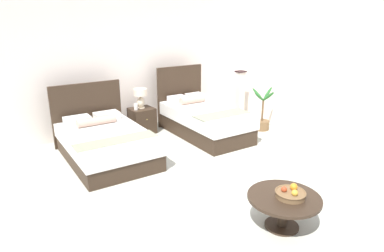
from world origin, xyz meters
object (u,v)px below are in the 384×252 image
(table_lamp, at_px, (141,96))
(potted_palm, at_px, (262,119))
(bed_near_corner, at_px, (203,119))
(coffee_table, at_px, (284,203))
(vase, at_px, (136,107))
(bed_near_window, at_px, (105,142))
(fruit_bowl, at_px, (291,193))
(floor_lamp_corner, at_px, (240,96))
(nightstand, at_px, (142,121))

(table_lamp, relative_size, potted_palm, 0.44)
(bed_near_corner, height_order, coffee_table, bed_near_corner)
(bed_near_corner, distance_m, vase, 1.44)
(bed_near_window, bearing_deg, fruit_bowl, -72.97)
(fruit_bowl, bearing_deg, bed_near_window, 107.03)
(fruit_bowl, distance_m, potted_palm, 3.69)
(potted_palm, bearing_deg, bed_near_window, 171.97)
(bed_near_corner, xyz_separation_m, coffee_table, (-1.22, -3.20, -0.02))
(bed_near_window, distance_m, bed_near_corner, 2.17)
(vase, relative_size, coffee_table, 0.16)
(vase, xyz_separation_m, fruit_bowl, (-0.02, -4.05, -0.16))
(bed_near_window, relative_size, coffee_table, 2.42)
(bed_near_corner, relative_size, fruit_bowl, 5.95)
(coffee_table, xyz_separation_m, floor_lamp_corner, (2.59, 3.59, 0.27))
(nightstand, bearing_deg, bed_near_window, -144.09)
(bed_near_corner, xyz_separation_m, fruit_bowl, (-1.17, -3.25, 0.12))
(vase, bearing_deg, floor_lamp_corner, -9.34)
(bed_near_window, height_order, table_lamp, bed_near_window)
(bed_near_window, relative_size, nightstand, 3.81)
(nightstand, distance_m, fruit_bowl, 4.10)
(bed_near_corner, bearing_deg, bed_near_window, 179.88)
(coffee_table, relative_size, floor_lamp_corner, 0.73)
(coffee_table, distance_m, fruit_bowl, 0.15)
(bed_near_window, bearing_deg, nightstand, 35.91)
(bed_near_corner, bearing_deg, vase, 145.16)
(nightstand, distance_m, potted_palm, 2.63)
(bed_near_corner, distance_m, potted_palm, 1.35)
(coffee_table, height_order, floor_lamp_corner, floor_lamp_corner)
(bed_near_corner, xyz_separation_m, nightstand, (-1.01, 0.84, -0.06))
(nightstand, bearing_deg, table_lamp, 90.00)
(table_lamp, height_order, potted_palm, table_lamp)
(table_lamp, bearing_deg, fruit_bowl, -92.28)
(bed_near_window, bearing_deg, potted_palm, -8.03)
(nightstand, xyz_separation_m, potted_palm, (2.27, -1.32, -0.04))
(bed_near_window, distance_m, nightstand, 1.43)
(table_lamp, height_order, fruit_bowl, table_lamp)
(bed_near_corner, relative_size, potted_palm, 2.23)
(bed_near_corner, height_order, table_lamp, bed_near_corner)
(bed_near_corner, distance_m, fruit_bowl, 3.46)
(bed_near_corner, distance_m, nightstand, 1.32)
(bed_near_window, relative_size, potted_palm, 2.18)
(table_lamp, distance_m, floor_lamp_corner, 2.44)
(vase, xyz_separation_m, floor_lamp_corner, (2.53, -0.42, -0.03))
(bed_near_window, bearing_deg, vase, 38.31)
(coffee_table, bearing_deg, table_lamp, 87.04)
(bed_near_corner, height_order, vase, bed_near_corner)
(nightstand, relative_size, fruit_bowl, 1.53)
(bed_near_corner, relative_size, floor_lamp_corner, 1.81)
(coffee_table, bearing_deg, nightstand, 87.03)
(bed_near_corner, relative_size, vase, 15.58)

